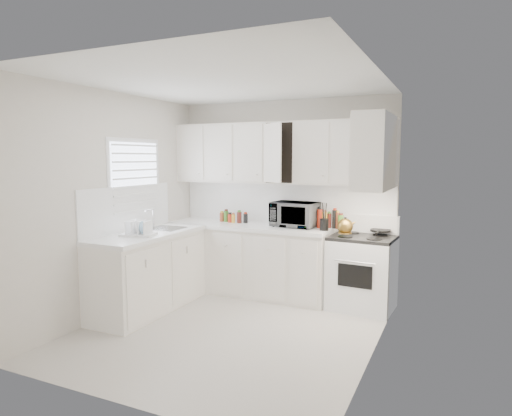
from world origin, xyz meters
The scene contains 36 objects.
floor centered at (0.00, 0.00, 0.00)m, with size 3.20×3.20×0.00m, color beige.
ceiling centered at (0.00, 0.00, 2.60)m, with size 3.20×3.20×0.00m, color white.
wall_back centered at (0.00, 1.60, 1.30)m, with size 3.00×3.00×0.00m, color silver.
wall_front centered at (0.00, -1.60, 1.30)m, with size 3.00×3.00×0.00m, color silver.
wall_left centered at (-1.50, 0.00, 1.30)m, with size 3.20×3.20×0.00m, color silver.
wall_right centered at (1.50, 0.00, 1.30)m, with size 3.20×3.20×0.00m, color silver.
window_blinds centered at (-1.48, 0.35, 1.55)m, with size 0.06×0.96×1.06m, color white, non-canonical shape.
lower_cabinets_back centered at (-0.39, 1.30, 0.45)m, with size 2.22×0.60×0.90m, color silver, non-canonical shape.
lower_cabinets_left centered at (-1.20, 0.20, 0.45)m, with size 0.60×1.60×0.90m, color silver, non-canonical shape.
countertop_back centered at (-0.39, 1.29, 0.93)m, with size 2.24×0.64×0.05m, color white.
countertop_left centered at (-1.19, 0.20, 0.93)m, with size 0.64×1.62×0.05m, color white.
backsplash_back centered at (0.00, 1.59, 1.23)m, with size 2.98×0.02×0.55m, color white.
backsplash_left centered at (-1.49, 0.20, 1.23)m, with size 0.02×1.60×0.55m, color white.
upper_cabinets_back centered at (0.00, 1.44, 1.50)m, with size 3.00×0.33×0.80m, color silver, non-canonical shape.
upper_cabinets_right centered at (1.33, 0.82, 1.50)m, with size 0.33×0.90×0.80m, color silver, non-canonical shape.
sink centered at (-1.19, 0.55, 1.07)m, with size 0.42×0.38×0.30m, color gray, non-canonical shape.
stove centered at (1.14, 1.31, 0.57)m, with size 0.75×0.61×1.15m, color white, non-canonical shape.
tea_kettle centered at (0.96, 1.15, 1.05)m, with size 0.23×0.19×0.21m, color olive, non-canonical shape.
frying_pan centered at (1.32, 1.47, 0.96)m, with size 0.25×0.42×0.04m, color black, non-canonical shape.
microwave centered at (0.25, 1.37, 1.15)m, with size 0.58×0.32×0.39m, color gray.
rice_cooker centered at (0.02, 1.35, 1.07)m, with size 0.24×0.24×0.24m, color white, non-canonical shape.
paper_towel centered at (0.00, 1.44, 1.08)m, with size 0.12×0.12×0.27m, color white.
utensil_crock centered at (0.68, 1.23, 1.13)m, with size 0.12×0.12×0.35m, color black, non-canonical shape.
dish_rack centered at (-1.16, -0.01, 1.05)m, with size 0.36×0.27×0.20m, color white, non-canonical shape.
spice_left_0 centered at (-0.85, 1.42, 1.02)m, with size 0.06×0.06×0.13m, color #9F492B.
spice_left_1 centered at (-0.78, 1.33, 1.02)m, with size 0.06×0.06×0.13m, color #43812B.
spice_left_2 centered at (-0.70, 1.42, 1.02)m, with size 0.06×0.06×0.13m, color red.
spice_left_3 centered at (-0.62, 1.33, 1.02)m, with size 0.06×0.06×0.13m, color gold.
spice_left_4 centered at (-0.55, 1.42, 1.02)m, with size 0.06×0.06×0.13m, color #592019.
spice_left_5 centered at (-0.47, 1.33, 1.02)m, with size 0.06×0.06×0.13m, color black.
sauce_right_0 centered at (0.58, 1.46, 1.05)m, with size 0.06×0.06×0.19m, color red.
sauce_right_1 centered at (0.64, 1.40, 1.05)m, with size 0.06×0.06×0.19m, color gold.
sauce_right_2 centered at (0.69, 1.46, 1.05)m, with size 0.06×0.06×0.19m, color #592019.
sauce_right_3 centered at (0.74, 1.40, 1.05)m, with size 0.06×0.06×0.19m, color black.
sauce_right_4 centered at (0.80, 1.46, 1.05)m, with size 0.06×0.06×0.19m, color #9F492B.
sauce_right_5 centered at (0.85, 1.40, 1.05)m, with size 0.06×0.06×0.19m, color #43812B.
Camera 1 is at (2.18, -4.05, 1.84)m, focal length 31.35 mm.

